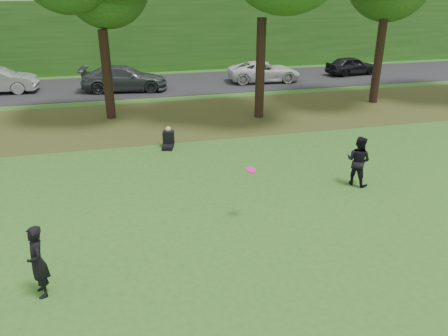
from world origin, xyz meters
The scene contains 9 objects.
ground centered at (0.00, 0.00, 0.00)m, with size 120.00×120.00×0.00m, color #2D5A1C.
leaf_litter centered at (0.00, 13.00, 0.01)m, with size 60.00×7.00×0.01m, color #3D3316.
street centered at (0.00, 21.00, 0.01)m, with size 70.00×7.00×0.02m, color black.
far_hedge centered at (0.00, 27.00, 2.50)m, with size 70.00×3.00×5.00m, color #215017.
player_left centered at (-4.57, 0.78, 0.79)m, with size 0.58×0.38×1.59m, color black.
player_right centered at (4.58, 4.10, 0.81)m, with size 0.79×0.61×1.62m, color black.
parked_cars centered at (-2.25, 20.43, 0.72)m, with size 38.00×3.61×1.53m.
frisbee centered at (0.57, 2.77, 1.45)m, with size 0.33×0.32×0.14m.
seated_person centered at (-0.85, 9.08, 0.31)m, with size 0.59×0.81×0.83m.
Camera 1 is at (-2.72, -7.33, 5.97)m, focal length 35.00 mm.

